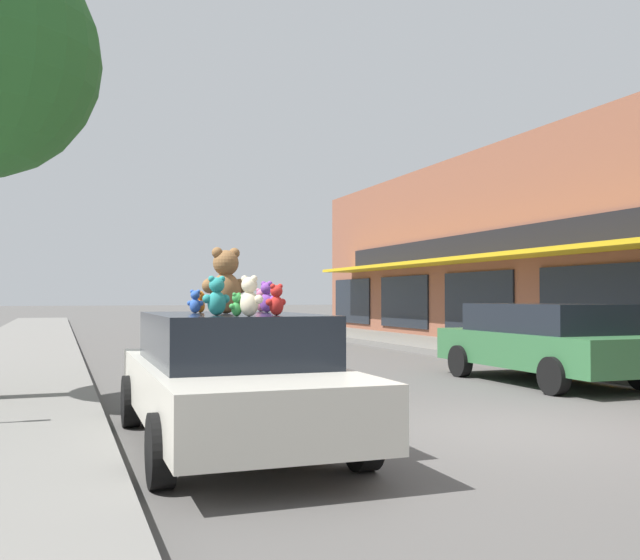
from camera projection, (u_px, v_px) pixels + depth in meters
ground_plane at (511, 431)px, 8.41m from camera, size 260.00×260.00×0.00m
plush_art_car at (230, 375)px, 7.60m from camera, size 2.06×4.80×1.41m
teddy_bear_giant at (226, 282)px, 7.68m from camera, size 0.54×0.35×0.71m
teddy_bear_pink at (261, 300)px, 8.84m from camera, size 0.20×0.19×0.29m
teddy_bear_red at (276, 300)px, 6.89m from camera, size 0.23×0.16×0.31m
teddy_bear_orange at (200, 302)px, 8.11m from camera, size 0.14×0.19×0.25m
teddy_bear_teal at (217, 296)px, 6.88m from camera, size 0.29×0.19×0.38m
teddy_bear_cream at (249, 297)px, 6.54m from camera, size 0.25×0.26×0.38m
teddy_bear_green at (237, 305)px, 6.56m from camera, size 0.16×0.14×0.22m
teddy_bear_purple at (267, 297)px, 8.26m from camera, size 0.22×0.27×0.36m
teddy_bear_blue at (195, 302)px, 7.93m from camera, size 0.20×0.15×0.26m
parked_car_far_center at (544, 340)px, 13.12m from camera, size 2.05×4.59×1.46m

